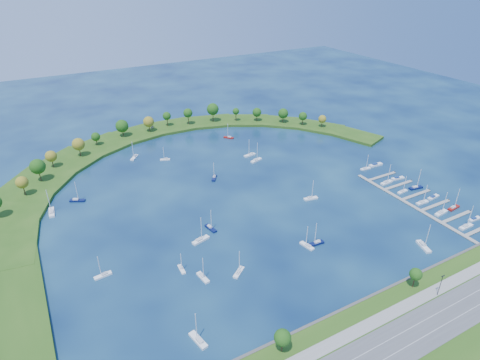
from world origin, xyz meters
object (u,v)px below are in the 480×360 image
moored_boat_2 (256,160)px  docked_boat_1 (475,219)px  moored_boat_12 (424,246)px  moored_boat_15 (77,200)px  docked_boat_9 (398,178)px  moored_boat_13 (239,272)px  moored_boat_4 (316,243)px  moored_boat_11 (201,240)px  docked_boat_2 (441,212)px  moored_boat_0 (134,157)px  moored_boat_16 (311,198)px  docked_boat_7 (416,187)px  docked_boat_11 (376,165)px  dock_system (420,202)px  docked_boat_10 (365,168)px  moored_boat_18 (229,137)px  moored_boat_8 (211,228)px  docked_boat_4 (422,202)px  moored_boat_1 (103,275)px  docked_boat_8 (387,182)px  harbor_tower (152,125)px  docked_boat_5 (433,197)px  moored_boat_10 (250,155)px  moored_boat_3 (203,277)px  moored_boat_9 (165,159)px  docked_boat_3 (454,207)px  moored_boat_7 (198,340)px  docked_boat_6 (403,191)px  docked_boat_0 (466,226)px  moored_boat_5 (214,177)px  moored_boat_17 (181,269)px  moored_boat_14 (52,212)px

moored_boat_2 → docked_boat_1: (64.55, -116.98, -0.37)m
moored_boat_12 → moored_boat_15: (-137.78, 123.60, -0.03)m
docked_boat_9 → docked_boat_1: bearing=-80.6°
moored_boat_13 → moored_boat_4: bearing=-37.0°
moored_boat_11 → docked_boat_2: 130.32m
moored_boat_0 → moored_boat_11: bearing=39.3°
moored_boat_0 → moored_boat_16: bearing=73.7°
docked_boat_7 → docked_boat_11: bearing=96.9°
docked_boat_1 → moored_boat_15: bearing=148.3°
dock_system → docked_boat_10: docked_boat_10 is taller
moored_boat_0 → moored_boat_13: size_ratio=1.12×
moored_boat_18 → moored_boat_0: bearing=48.5°
moored_boat_8 → moored_boat_11: size_ratio=0.88×
moored_boat_8 → dock_system: bearing=63.8°
docked_boat_1 → docked_boat_4: docked_boat_4 is taller
moored_boat_0 → moored_boat_1: (-45.17, -111.72, -0.05)m
moored_boat_8 → docked_boat_9: size_ratio=1.34×
docked_boat_1 → docked_boat_10: (-8.05, 71.68, 0.29)m
moored_boat_1 → docked_boat_11: moored_boat_1 is taller
moored_boat_11 → docked_boat_8: size_ratio=1.05×
harbor_tower → docked_boat_8: (98.63, -155.77, -3.30)m
moored_boat_1 → docked_boat_5: (181.65, -24.25, -0.25)m
harbor_tower → dock_system: bearing=-61.5°
moored_boat_4 → moored_boat_10: moored_boat_10 is taller
docked_boat_1 → docked_boat_9: 51.90m
moored_boat_3 → docked_boat_4: bearing=81.1°
moored_boat_9 → docked_boat_3: (118.79, -136.04, 0.06)m
moored_boat_8 → moored_boat_3: bearing=-40.4°
docked_boat_11 → moored_boat_7: bearing=-152.7°
moored_boat_8 → docked_boat_8: docked_boat_8 is taller
moored_boat_0 → docked_boat_11: bearing=95.4°
moored_boat_15 → docked_boat_6: size_ratio=1.19×
docked_boat_2 → docked_boat_8: bearing=83.7°
moored_boat_7 → docked_boat_0: bearing=-101.8°
moored_boat_1 → moored_boat_5: size_ratio=0.97×
moored_boat_4 → docked_boat_11: size_ratio=1.26×
moored_boat_13 → moored_boat_11: bearing=63.0°
moored_boat_7 → docked_boat_0: size_ratio=1.03×
docked_boat_2 → docked_boat_10: 59.35m
moored_boat_17 → docked_boat_6: size_ratio=0.89×
moored_boat_16 → docked_boat_1: size_ratio=1.54×
moored_boat_2 → moored_boat_10: moored_boat_2 is taller
moored_boat_3 → moored_boat_9: (25.50, 120.53, -0.04)m
moored_boat_2 → moored_boat_18: bearing=69.6°
moored_boat_18 → docked_boat_0: (51.85, -164.70, 0.03)m
moored_boat_14 → moored_boat_18: 141.42m
moored_boat_15 → harbor_tower: bearing=78.1°
moored_boat_9 → moored_boat_11: (-15.70, -95.92, 0.10)m
moored_boat_14 → docked_boat_7: 209.54m
docked_boat_2 → moored_boat_13: bearing=168.4°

